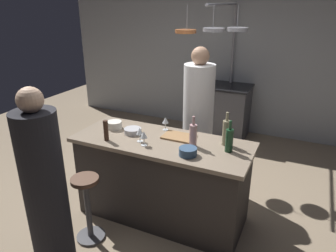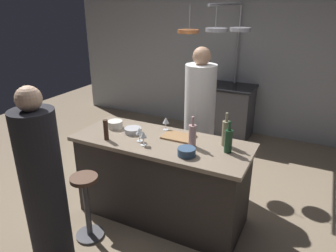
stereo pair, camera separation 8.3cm
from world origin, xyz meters
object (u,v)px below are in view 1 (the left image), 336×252
object	(u,v)px
stove_range	(225,111)
wine_bottle_green	(229,140)
pepper_mill	(106,131)
mixing_bowl_steel	(133,131)
mixing_bowl_ceramic	(114,125)
mixing_bowl_blue	(188,152)
wine_glass_near_right_guest	(165,121)
bar_stool_left	(88,206)
wine_bottle_rose	(193,135)
wine_glass_by_chef	(140,132)
wine_glass_near_left_guest	(144,135)
cutting_board	(179,137)
wine_bottle_white	(226,132)
chef	(198,124)
guest_left	(45,191)

from	to	relation	value
stove_range	wine_bottle_green	world-z (taller)	wine_bottle_green
pepper_mill	mixing_bowl_steel	distance (m)	0.31
mixing_bowl_ceramic	mixing_bowl_blue	world-z (taller)	mixing_bowl_ceramic
pepper_mill	wine_glass_near_right_guest	xyz separation A→B (m)	(0.42, 0.49, 0.00)
bar_stool_left	mixing_bowl_ceramic	size ratio (longest dim) A/B	4.22
mixing_bowl_steel	wine_bottle_rose	bearing A→B (deg)	-2.36
wine_glass_by_chef	wine_glass_near_left_guest	bearing A→B (deg)	-36.85
cutting_board	stove_range	bearing A→B (deg)	93.15
wine_glass_near_right_guest	wine_glass_near_left_guest	size ratio (longest dim) A/B	1.00
stove_range	wine_bottle_white	size ratio (longest dim) A/B	2.69
cutting_board	wine_bottle_rose	world-z (taller)	wine_bottle_rose
cutting_board	pepper_mill	world-z (taller)	pepper_mill
wine_glass_near_right_guest	bar_stool_left	bearing A→B (deg)	-114.85
bar_stool_left	wine_glass_near_right_guest	distance (m)	1.16
chef	mixing_bowl_blue	distance (m)	1.05
wine_bottle_white	wine_glass_by_chef	xyz separation A→B (m)	(-0.78, -0.29, -0.02)
pepper_mill	wine_bottle_rose	size ratio (longest dim) A/B	0.69
bar_stool_left	wine_glass_near_left_guest	bearing A→B (deg)	48.71
wine_glass_near_right_guest	wine_glass_near_left_guest	world-z (taller)	same
mixing_bowl_ceramic	bar_stool_left	bearing A→B (deg)	-80.42
chef	wine_glass_near_right_guest	bearing A→B (deg)	-107.40
chef	pepper_mill	world-z (taller)	chef
stove_range	mixing_bowl_ceramic	xyz separation A→B (m)	(-0.60, -2.38, 0.49)
bar_stool_left	mixing_bowl_ceramic	xyz separation A→B (m)	(-0.12, 0.69, 0.56)
mixing_bowl_steel	mixing_bowl_ceramic	distance (m)	0.25
wine_glass_by_chef	mixing_bowl_ceramic	bearing A→B (deg)	156.48
cutting_board	mixing_bowl_steel	bearing A→B (deg)	-167.84
wine_glass_by_chef	mixing_bowl_ceramic	distance (m)	0.47
stove_range	chef	world-z (taller)	chef
bar_stool_left	wine_bottle_rose	world-z (taller)	wine_bottle_rose
bar_stool_left	cutting_board	bearing A→B (deg)	50.86
wine_glass_by_chef	mixing_bowl_ceramic	xyz separation A→B (m)	(-0.42, 0.18, -0.06)
stove_range	mixing_bowl_steel	world-z (taller)	mixing_bowl_steel
wine_glass_near_right_guest	mixing_bowl_ceramic	distance (m)	0.56
chef	mixing_bowl_steel	size ratio (longest dim) A/B	9.56
pepper_mill	wine_glass_near_left_guest	distance (m)	0.40
wine_bottle_green	mixing_bowl_blue	xyz separation A→B (m)	(-0.31, -0.24, -0.08)
wine_bottle_rose	mixing_bowl_blue	xyz separation A→B (m)	(0.03, -0.20, -0.08)
pepper_mill	wine_glass_by_chef	distance (m)	0.34
wine_glass_near_left_guest	pepper_mill	bearing A→B (deg)	-172.56
bar_stool_left	guest_left	distance (m)	0.55
stove_range	wine_glass_by_chef	distance (m)	2.63
wine_glass_by_chef	mixing_bowl_steel	world-z (taller)	wine_glass_by_chef
wine_bottle_green	bar_stool_left	bearing A→B (deg)	-150.23
wine_bottle_white	mixing_bowl_ceramic	world-z (taller)	wine_bottle_white
bar_stool_left	wine_glass_by_chef	distance (m)	0.86
cutting_board	wine_glass_by_chef	xyz separation A→B (m)	(-0.31, -0.25, 0.10)
pepper_mill	wine_glass_by_chef	bearing A→B (deg)	19.57
stove_range	chef	size ratio (longest dim) A/B	0.52
guest_left	mixing_bowl_steel	distance (m)	1.08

